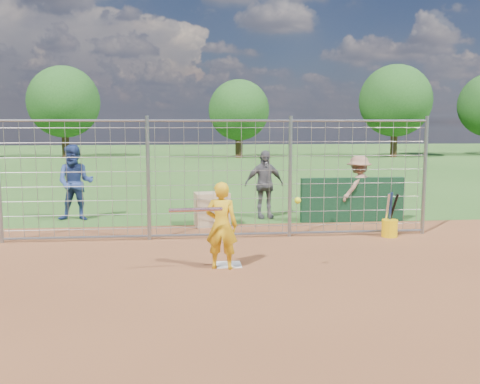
{
  "coord_description": "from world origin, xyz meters",
  "views": [
    {
      "loc": [
        -0.72,
        -9.19,
        2.47
      ],
      "look_at": [
        0.3,
        0.8,
        1.15
      ],
      "focal_mm": 40.0,
      "sensor_mm": 36.0,
      "label": 1
    }
  ],
  "objects": [
    {
      "name": "bucket_with_bats",
      "position": [
        3.65,
        1.76,
        0.25
      ],
      "size": [
        0.34,
        0.4,
        0.98
      ],
      "color": "yellow",
      "rests_on": "ground"
    },
    {
      "name": "equipment_in_play",
      "position": [
        -0.18,
        -0.78,
        1.11
      ],
      "size": [
        2.1,
        0.32,
        0.24
      ],
      "color": "silver",
      "rests_on": "ground"
    },
    {
      "name": "tree_line",
      "position": [
        3.13,
        28.13,
        3.71
      ],
      "size": [
        44.66,
        6.72,
        6.48
      ],
      "color": "#3F2B19",
      "rests_on": "ground"
    },
    {
      "name": "infield_dirt",
      "position": [
        0.0,
        -3.0,
        0.01
      ],
      "size": [
        18.0,
        18.0,
        0.0
      ],
      "primitive_type": "plane",
      "color": "brown",
      "rests_on": "ground"
    },
    {
      "name": "bystander_c",
      "position": [
        3.59,
        3.73,
        0.82
      ],
      "size": [
        1.22,
        1.1,
        1.64
      ],
      "primitive_type": "imported",
      "rotation": [
        0.0,
        0.0,
        3.74
      ],
      "color": "#91654F",
      "rests_on": "ground"
    },
    {
      "name": "bystander_b",
      "position": [
        1.29,
        4.33,
        0.88
      ],
      "size": [
        1.08,
        0.58,
        1.76
      ],
      "primitive_type": "imported",
      "rotation": [
        0.0,
        0.0,
        0.15
      ],
      "color": "#515055",
      "rests_on": "ground"
    },
    {
      "name": "home_plate",
      "position": [
        0.0,
        -0.2,
        0.01
      ],
      "size": [
        0.43,
        0.43,
        0.02
      ],
      "primitive_type": "cube",
      "color": "silver",
      "rests_on": "ground"
    },
    {
      "name": "backstop_fence",
      "position": [
        0.0,
        2.0,
        1.26
      ],
      "size": [
        9.08,
        0.08,
        2.6
      ],
      "color": "gray",
      "rests_on": "ground"
    },
    {
      "name": "bystander_a",
      "position": [
        -3.49,
        4.48,
        0.95
      ],
      "size": [
        0.95,
        0.75,
        1.91
      ],
      "primitive_type": "imported",
      "rotation": [
        0.0,
        0.0,
        -0.03
      ],
      "color": "navy",
      "rests_on": "ground"
    },
    {
      "name": "ground",
      "position": [
        0.0,
        0.0,
        0.0
      ],
      "size": [
        100.0,
        100.0,
        0.0
      ],
      "primitive_type": "plane",
      "color": "#2D591E",
      "rests_on": "ground"
    },
    {
      "name": "equipment_bin",
      "position": [
        -0.11,
        3.4,
        0.4
      ],
      "size": [
        0.87,
        0.65,
        0.8
      ],
      "primitive_type": "cube",
      "rotation": [
        0.0,
        0.0,
        0.14
      ],
      "color": "tan",
      "rests_on": "ground"
    },
    {
      "name": "batter",
      "position": [
        -0.14,
        -0.4,
        0.74
      ],
      "size": [
        0.61,
        0.47,
        1.49
      ],
      "primitive_type": "imported",
      "rotation": [
        0.0,
        0.0,
        2.92
      ],
      "color": "gold",
      "rests_on": "ground"
    },
    {
      "name": "dugout_wall",
      "position": [
        3.4,
        3.6,
        0.55
      ],
      "size": [
        2.6,
        0.2,
        1.1
      ],
      "primitive_type": "cube",
      "color": "#11381E",
      "rests_on": "ground"
    }
  ]
}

